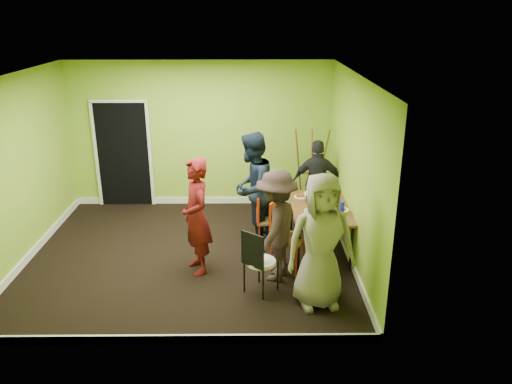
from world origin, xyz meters
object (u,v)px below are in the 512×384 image
chair_left_near (283,231)px  orange_bottle (318,199)px  chair_bentwood (258,259)px  person_back_end (317,183)px  blue_bottle (342,208)px  person_left_near (276,226)px  thermos (314,199)px  person_left_far (252,188)px  chair_back_end (321,193)px  person_standing (196,216)px  chair_front_end (318,262)px  dining_table (320,210)px  person_front_end (321,242)px  easel (310,171)px  chair_left_far (262,216)px

chair_left_near → orange_bottle: bearing=165.1°
chair_bentwood → person_back_end: size_ratio=0.60×
blue_bottle → person_left_near: (-1.01, -0.57, -0.04)m
chair_bentwood → thermos: 1.62m
blue_bottle → person_left_far: size_ratio=0.11×
thermos → person_back_end: (0.19, 1.06, -0.10)m
thermos → blue_bottle: (0.38, -0.31, -0.02)m
thermos → person_left_far: person_left_far is taller
chair_back_end → thermos: (-0.23, -0.88, 0.23)m
orange_bottle → person_left_far: 1.08m
chair_left_near → orange_bottle: (0.62, 0.83, 0.18)m
thermos → person_left_near: 1.08m
thermos → person_standing: person_standing is taller
chair_front_end → orange_bottle: 1.59m
dining_table → thermos: thermos is taller
chair_bentwood → person_front_end: bearing=20.2°
dining_table → easel: bearing=88.9°
chair_back_end → person_back_end: 0.23m
blue_bottle → person_left_near: size_ratio=0.13×
chair_left_far → person_left_near: size_ratio=0.52×
chair_back_end → person_left_near: 1.96m
chair_back_end → person_left_far: person_left_far is taller
person_front_end → orange_bottle: bearing=75.5°
chair_left_near → person_back_end: person_back_end is taller
blue_bottle → chair_bentwood: bearing=-142.2°
chair_front_end → thermos: (0.09, 1.32, 0.39)m
chair_left_far → chair_back_end: chair_back_end is taller
dining_table → easel: (0.03, 1.64, 0.11)m
person_left_far → blue_bottle: bearing=87.4°
chair_bentwood → blue_bottle: blue_bottle is taller
dining_table → chair_front_end: (-0.18, -1.32, -0.22)m
chair_front_end → person_left_near: 0.77m
chair_left_near → person_front_end: size_ratio=0.60×
chair_left_near → person_front_end: bearing=45.4°
blue_bottle → person_left_near: bearing=-150.6°
orange_bottle → person_back_end: size_ratio=0.05×
dining_table → thermos: 0.20m
dining_table → blue_bottle: size_ratio=7.36×
chair_left_near → person_back_end: size_ratio=0.70×
person_standing → chair_left_far: bearing=110.8°
thermos → person_left_near: bearing=-125.8°
dining_table → orange_bottle: bearing=90.4°
blue_bottle → person_standing: (-2.15, -0.35, 0.02)m
dining_table → person_front_end: bearing=-97.3°
person_front_end → blue_bottle: bearing=60.8°
easel → orange_bottle: size_ratio=19.86×
dining_table → person_back_end: 1.07m
chair_front_end → orange_bottle: bearing=97.9°
easel → orange_bottle: (-0.03, -1.41, -0.02)m
person_standing → person_back_end: person_standing is taller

